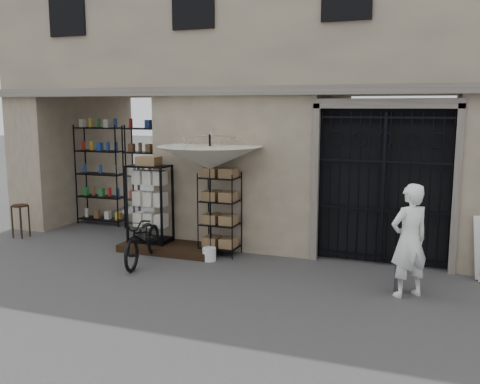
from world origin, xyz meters
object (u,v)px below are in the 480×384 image
at_px(wire_rack, 220,215).
at_px(bicycle, 144,263).
at_px(white_bucket, 209,254).
at_px(wooden_stool, 21,220).
at_px(shopkeeper, 406,296).
at_px(market_umbrella, 210,151).
at_px(display_cabinet, 150,208).
at_px(steel_bollard, 399,270).

bearing_deg(wire_rack, bicycle, -128.04).
bearing_deg(white_bucket, wire_rack, 86.98).
xyz_separation_m(wooden_stool, shopkeeper, (8.46, -0.90, -0.40)).
bearing_deg(market_umbrella, wire_rack, 49.47).
height_order(market_umbrella, wooden_stool, market_umbrella).
distance_m(market_umbrella, wooden_stool, 4.95).
bearing_deg(display_cabinet, market_umbrella, 3.13).
distance_m(display_cabinet, wooden_stool, 3.30).
height_order(white_bucket, shopkeeper, white_bucket).
bearing_deg(steel_bollard, wooden_stool, 174.83).
relative_size(display_cabinet, white_bucket, 6.57).
bearing_deg(market_umbrella, shopkeeper, -14.89).
height_order(wire_rack, market_umbrella, market_umbrella).
distance_m(wire_rack, shopkeeper, 3.94).
relative_size(wire_rack, steel_bollard, 2.26).
relative_size(market_umbrella, steel_bollard, 3.94).
distance_m(steel_bollard, shopkeeper, 0.42).
xyz_separation_m(wire_rack, shopkeeper, (3.67, -1.17, -0.81)).
xyz_separation_m(white_bucket, bicycle, (-1.11, -0.57, -0.13)).
height_order(bicycle, shopkeeper, bicycle).
relative_size(white_bucket, wooden_stool, 0.35).
xyz_separation_m(white_bucket, shopkeeper, (3.69, -0.69, -0.13)).
height_order(white_bucket, wooden_stool, wooden_stool).
height_order(market_umbrella, steel_bollard, market_umbrella).
xyz_separation_m(bicycle, steel_bollard, (4.66, 0.02, 0.37)).
distance_m(white_bucket, bicycle, 1.25).
relative_size(display_cabinet, market_umbrella, 0.60).
height_order(wooden_stool, steel_bollard, wooden_stool).
bearing_deg(wooden_stool, display_cabinet, 2.84).
xyz_separation_m(steel_bollard, shopkeeper, (0.14, -0.14, -0.37)).
relative_size(steel_bollard, shopkeeper, 0.41).
relative_size(bicycle, wooden_stool, 2.40).
bearing_deg(shopkeeper, steel_bollard, -85.86).
height_order(wire_rack, wooden_stool, wire_rack).
distance_m(white_bucket, wooden_stool, 4.78).
distance_m(wire_rack, white_bucket, 0.84).
xyz_separation_m(wire_rack, steel_bollard, (3.53, -1.03, -0.45)).
bearing_deg(wooden_stool, shopkeeper, -6.05).
xyz_separation_m(display_cabinet, wire_rack, (1.53, 0.11, -0.06)).
xyz_separation_m(white_bucket, steel_bollard, (3.55, -0.55, 0.24)).
bearing_deg(market_umbrella, steel_bollard, -13.30).
height_order(display_cabinet, white_bucket, display_cabinet).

